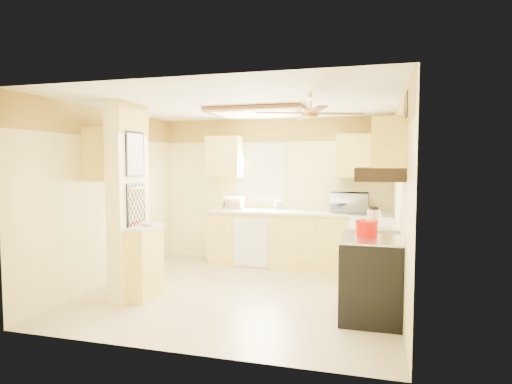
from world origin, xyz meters
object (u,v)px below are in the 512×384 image
(stove, at_px, (370,278))
(kettle, at_px, (374,218))
(bowl, at_px, (148,224))
(microwave, at_px, (350,203))
(dutch_oven, at_px, (367,228))

(stove, bearing_deg, kettle, 87.60)
(bowl, bearing_deg, kettle, 12.73)
(stove, xyz_separation_m, kettle, (0.03, 0.65, 0.60))
(stove, height_order, bowl, bowl)
(microwave, bearing_deg, dutch_oven, 100.07)
(bowl, bearing_deg, stove, -0.49)
(bowl, height_order, dutch_oven, dutch_oven)
(dutch_oven, distance_m, kettle, 0.54)
(dutch_oven, height_order, kettle, kettle)
(stove, bearing_deg, dutch_oven, 114.57)
(stove, bearing_deg, microwave, 99.12)
(microwave, xyz_separation_m, kettle, (0.37, -1.49, -0.04))
(microwave, distance_m, kettle, 1.54)
(stove, relative_size, kettle, 3.55)
(stove, relative_size, microwave, 1.57)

